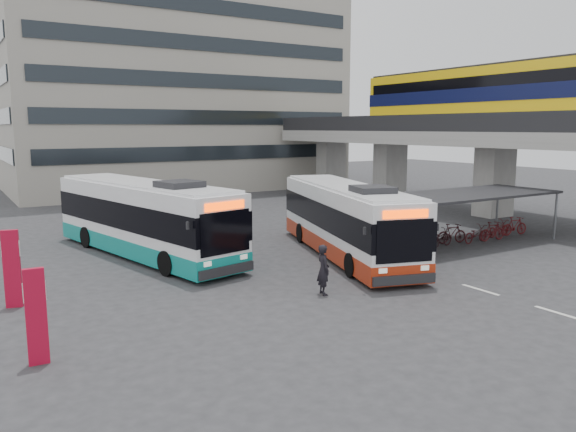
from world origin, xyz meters
TOP-DOWN VIEW (x-y plane):
  - ground at (0.00, 0.00)m, footprint 120.00×120.00m
  - viaduct at (17.00, 10.48)m, footprint 8.00×32.00m
  - bike_shelter at (8.47, 3.00)m, footprint 10.00×4.00m
  - office_block at (6.00, 36.00)m, footprint 30.00×15.00m
  - road_markings at (2.50, -3.00)m, footprint 0.15×7.60m
  - bus_main at (1.80, 3.99)m, footprint 5.82×11.90m
  - bus_teal at (-5.97, 8.82)m, footprint 5.03×12.45m
  - pedestrian at (-2.61, -0.46)m, footprint 0.56×0.72m
  - sign_totem_south at (-11.93, -1.54)m, footprint 0.53×0.18m
  - sign_totem_mid at (-11.93, 3.67)m, footprint 0.54×0.30m

SIDE VIEW (x-z plane):
  - ground at x=0.00m, z-range 0.00..0.00m
  - road_markings at x=2.50m, z-range 0.00..0.01m
  - pedestrian at x=-2.61m, z-range 0.00..1.77m
  - sign_totem_south at x=-11.93m, z-range 0.04..2.46m
  - bike_shelter at x=8.47m, z-range 0.03..2.57m
  - sign_totem_mid at x=-11.93m, z-range 0.04..2.58m
  - bus_main at x=1.80m, z-range -0.12..3.33m
  - bus_teal at x=-5.97m, z-range -0.13..3.47m
  - viaduct at x=17.00m, z-range 1.39..11.07m
  - office_block at x=6.00m, z-range 0.00..25.00m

